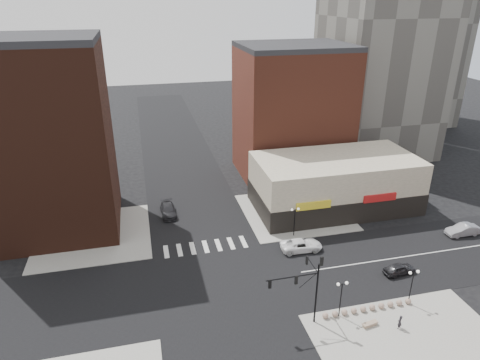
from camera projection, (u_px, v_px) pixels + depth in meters
name	position (u px, v px, depth m)	size (l,w,h in m)	color
ground	(218.00, 285.00, 48.49)	(240.00, 240.00, 0.00)	black
road_ew	(218.00, 285.00, 48.49)	(200.00, 14.00, 0.02)	black
road_ns	(218.00, 285.00, 48.49)	(14.00, 200.00, 0.02)	black
sidewalk_nw	(94.00, 235.00, 58.24)	(15.00, 15.00, 0.12)	gray
sidewalk_ne	(294.00, 212.00, 64.50)	(15.00, 15.00, 0.12)	gray
sidewalk_se	(417.00, 351.00, 39.46)	(18.00, 14.00, 0.12)	gray
building_nw	(47.00, 142.00, 55.82)	(16.00, 15.00, 25.00)	#391B12
building_ne_midrise	(292.00, 114.00, 74.42)	(18.00, 15.00, 22.00)	brown
building_ne_row	(334.00, 187.00, 65.05)	(24.20, 12.20, 8.00)	beige
traffic_signal	(307.00, 281.00, 41.09)	(5.59, 3.09, 7.77)	black
street_lamp_se_a	(342.00, 290.00, 42.42)	(1.22, 0.32, 4.16)	black
street_lamp_se_b	(413.00, 279.00, 44.15)	(1.22, 0.32, 4.16)	black
street_lamp_ne	(295.00, 215.00, 56.88)	(1.22, 0.32, 4.16)	black
bollard_row	(368.00, 308.00, 44.27)	(10.07, 0.62, 0.62)	#8B6C5F
white_suv	(301.00, 245.00, 54.77)	(2.46, 5.34, 1.48)	white
dark_sedan_east	(399.00, 269.00, 50.18)	(1.56, 3.89, 1.32)	black
silver_sedan	(463.00, 230.00, 58.20)	(1.63, 4.69, 1.54)	#939398
dark_sedan_north	(168.00, 210.00, 63.52)	(2.09, 5.15, 1.49)	black
pedestrian	(400.00, 322.00, 41.76)	(0.56, 0.37, 1.53)	#242227
stone_bench	(370.00, 324.00, 42.28)	(1.74, 0.80, 0.39)	gray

